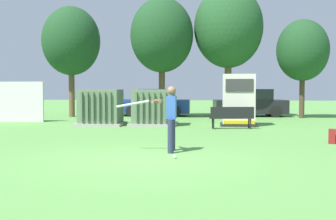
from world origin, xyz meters
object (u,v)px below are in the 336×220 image
at_px(transformer_west, 101,108).
at_px(backpack, 333,137).
at_px(transformer_mid_west, 154,108).
at_px(generator_enclosure, 239,100).
at_px(parked_car_left_of_center, 251,104).
at_px(batter, 169,115).
at_px(sports_ball, 175,157).
at_px(parked_car_leftmost, 156,103).
at_px(park_bench, 232,116).

distance_m(transformer_west, backpack, 10.27).
xyz_separation_m(transformer_mid_west, generator_enclosure, (3.80, 0.30, 0.35)).
bearing_deg(parked_car_left_of_center, batter, -102.92).
xyz_separation_m(sports_ball, parked_car_left_of_center, (3.05, 15.47, 0.71)).
bearing_deg(transformer_west, transformer_mid_west, 4.28).
bearing_deg(backpack, parked_car_left_of_center, 96.90).
bearing_deg(sports_ball, parked_car_leftmost, 99.62).
relative_size(transformer_west, sports_ball, 23.33).
bearing_deg(transformer_mid_west, park_bench, -20.21).
height_order(transformer_west, park_bench, transformer_west).
bearing_deg(park_bench, transformer_west, 169.42).
xyz_separation_m(generator_enclosure, parked_car_left_of_center, (1.05, 6.26, -0.38)).
bearing_deg(transformer_mid_west, generator_enclosure, 4.55).
xyz_separation_m(park_bench, parked_car_leftmost, (-4.26, 7.77, 0.22)).
distance_m(transformer_west, parked_car_leftmost, 6.87).
distance_m(park_bench, batter, 6.82).
bearing_deg(batter, parked_car_leftmost, 99.39).
distance_m(park_bench, backpack, 5.20).
bearing_deg(batter, backpack, 24.97).
bearing_deg(transformer_mid_west, parked_car_leftmost, 97.13).
bearing_deg(parked_car_leftmost, generator_enclosure, -53.36).
bearing_deg(parked_car_left_of_center, backpack, -83.10).
xyz_separation_m(transformer_west, generator_enclosure, (6.19, 0.48, 0.35)).
bearing_deg(backpack, sports_ball, -143.78).
relative_size(generator_enclosure, park_bench, 1.25).
bearing_deg(sports_ball, generator_enclosure, 77.73).
relative_size(transformer_mid_west, park_bench, 1.14).
relative_size(batter, parked_car_left_of_center, 0.40).
height_order(sports_ball, backpack, backpack).
xyz_separation_m(generator_enclosure, parked_car_leftmost, (-4.61, 6.20, -0.38)).
distance_m(transformer_west, park_bench, 5.94).
height_order(transformer_west, parked_car_leftmost, same).
bearing_deg(parked_car_left_of_center, transformer_mid_west, -126.46).
height_order(batter, parked_car_leftmost, batter).
bearing_deg(sports_ball, backpack, 36.22).
xyz_separation_m(transformer_mid_west, parked_car_leftmost, (-0.81, 6.50, -0.04)).
height_order(generator_enclosure, park_bench, generator_enclosure).
relative_size(transformer_west, park_bench, 1.14).
bearing_deg(transformer_west, sports_ball, -64.36).
relative_size(transformer_west, batter, 1.21).
distance_m(sports_ball, parked_car_left_of_center, 15.78).
distance_m(batter, parked_car_leftmost, 14.51).
bearing_deg(generator_enclosure, transformer_west, -175.55).
relative_size(batter, sports_ball, 19.33).
height_order(transformer_west, sports_ball, transformer_west).
xyz_separation_m(park_bench, batter, (-1.89, -6.54, 0.44)).
bearing_deg(transformer_west, generator_enclosure, 4.45).
bearing_deg(generator_enclosure, parked_car_left_of_center, 80.47).
height_order(park_bench, sports_ball, park_bench).
xyz_separation_m(transformer_west, batter, (3.94, -7.63, 0.19)).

